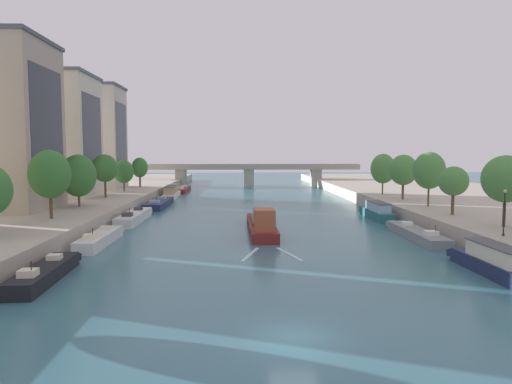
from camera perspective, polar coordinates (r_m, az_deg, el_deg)
ground_plane at (r=25.31m, az=4.59°, el=-17.04°), size 400.00×400.00×0.00m
quay_left at (r=85.84m, az=-25.50°, el=-1.29°), size 36.00×170.00×2.03m
quay_right at (r=88.21m, az=24.65°, el=-1.11°), size 36.00×170.00×2.03m
barge_midriver at (r=55.52m, az=0.67°, el=-3.95°), size 3.18×17.60×3.39m
wake_behind_barge at (r=44.16m, az=1.65°, el=-7.49°), size 5.60×5.92×0.03m
moored_boat_left_midway at (r=38.57m, az=-24.06°, el=-8.85°), size 2.46×11.15×2.20m
moored_boat_left_lone at (r=51.27m, az=-18.28°, el=-5.34°), size 2.17×11.81×2.26m
moored_boat_left_near at (r=66.67m, az=-14.46°, el=-2.91°), size 2.41×14.15×2.36m
moored_boat_left_upstream at (r=84.25m, az=-11.62°, el=-1.34°), size 3.25×15.19×2.17m
moored_boat_left_end at (r=99.76m, az=-10.16°, el=-0.08°), size 2.82×14.28×2.58m
moored_boat_left_far at (r=115.48m, az=-8.87°, el=0.31°), size 2.80×15.18×2.06m
moored_boat_right_downstream at (r=41.09m, az=26.60°, el=-7.52°), size 2.21×10.66×2.41m
moored_boat_right_lone at (r=55.12m, az=18.72°, el=-4.74°), size 2.38×14.59×2.10m
moored_boat_right_far at (r=69.32m, az=14.35°, el=-2.30°), size 2.16×11.38×2.49m
tree_left_second at (r=57.33m, az=-23.61°, el=1.98°), size 4.57×4.57×7.67m
tree_left_nearest at (r=68.59m, az=-20.63°, el=1.86°), size 4.75×4.75×7.11m
tree_left_by_lamp at (r=81.31m, az=-17.77°, el=2.74°), size 4.08×4.08×7.08m
tree_left_past_mid at (r=92.86m, az=-15.67°, el=2.39°), size 3.71×3.71×5.98m
tree_left_distant at (r=104.48m, az=-13.84°, el=2.87°), size 3.39×3.39×6.30m
tree_right_second at (r=52.65m, az=27.89°, el=1.40°), size 4.53×4.53×7.11m
tree_right_third at (r=60.55m, az=22.71°, el=1.20°), size 3.47×3.47×5.74m
tree_right_nearest at (r=68.87m, az=20.15°, el=2.45°), size 4.36×4.36×7.46m
tree_right_distant at (r=77.87m, az=17.35°, el=2.55°), size 4.35×4.35×7.04m
tree_right_far at (r=86.22m, az=15.06°, el=2.73°), size 4.29×4.29×7.15m
lamppost_right_bank at (r=47.13m, az=27.76°, el=-1.98°), size 0.28×0.28×4.12m
building_left_middle at (r=86.71m, az=-24.17°, el=6.25°), size 16.35×12.70×20.43m
building_left_corner at (r=105.01m, az=-20.18°, el=6.25°), size 16.44×11.11×21.17m
bridge_far at (r=132.19m, az=-0.89°, el=2.42°), size 61.78×4.40×6.20m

